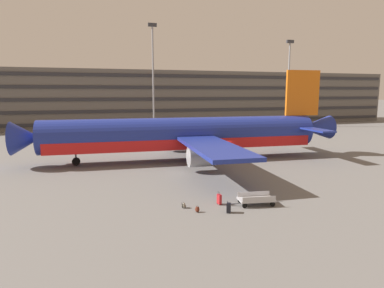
# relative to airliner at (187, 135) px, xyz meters

# --- Properties ---
(ground_plane) EXTENTS (600.00, 600.00, 0.00)m
(ground_plane) POSITION_rel_airliner_xyz_m (3.76, -1.57, -3.09)
(ground_plane) COLOR slate
(terminal_structure) EXTENTS (129.63, 15.61, 13.35)m
(terminal_structure) POSITION_rel_airliner_xyz_m (3.76, 46.46, 3.59)
(terminal_structure) COLOR #605B56
(terminal_structure) RESTS_ON ground_plane
(airliner) EXTENTS (39.16, 31.57, 11.00)m
(airliner) POSITION_rel_airliner_xyz_m (0.00, 0.00, 0.00)
(airliner) COLOR navy
(airliner) RESTS_ON ground_plane
(light_mast_left) EXTENTS (1.80, 0.50, 22.34)m
(light_mast_left) POSITION_rel_airliner_xyz_m (1.97, 32.66, 9.78)
(light_mast_left) COLOR gray
(light_mast_left) RESTS_ON ground_plane
(light_mast_center_left) EXTENTS (1.80, 0.50, 20.38)m
(light_mast_center_left) POSITION_rel_airliner_xyz_m (34.69, 32.66, 8.77)
(light_mast_center_left) COLOR gray
(light_mast_center_left) RESTS_ON ground_plane
(suitcase_purple) EXTENTS (0.42, 0.46, 0.81)m
(suitcase_purple) POSITION_rel_airliner_xyz_m (-2.25, -18.24, -2.72)
(suitcase_purple) COLOR black
(suitcase_purple) RESTS_ON ground_plane
(suitcase_large) EXTENTS (0.27, 0.42, 0.97)m
(suitcase_large) POSITION_rel_airliner_xyz_m (-2.24, -16.46, -2.68)
(suitcase_large) COLOR #B21E23
(suitcase_large) RESTS_ON ground_plane
(backpack_small) EXTENTS (0.37, 0.34, 0.46)m
(backpack_small) POSITION_rel_airliner_xyz_m (-4.28, -17.53, -2.89)
(backpack_small) COLOR #592619
(backpack_small) RESTS_ON ground_plane
(backpack_black) EXTENTS (0.32, 0.36, 0.45)m
(backpack_black) POSITION_rel_airliner_xyz_m (-4.93, -16.44, -2.89)
(backpack_black) COLOR gray
(backpack_black) RESTS_ON ground_plane
(baggage_cart) EXTENTS (3.36, 1.67, 0.82)m
(baggage_cart) POSITION_rel_airliner_xyz_m (0.31, -17.33, -2.66)
(baggage_cart) COLOR #B7B7BC
(baggage_cart) RESTS_ON ground_plane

